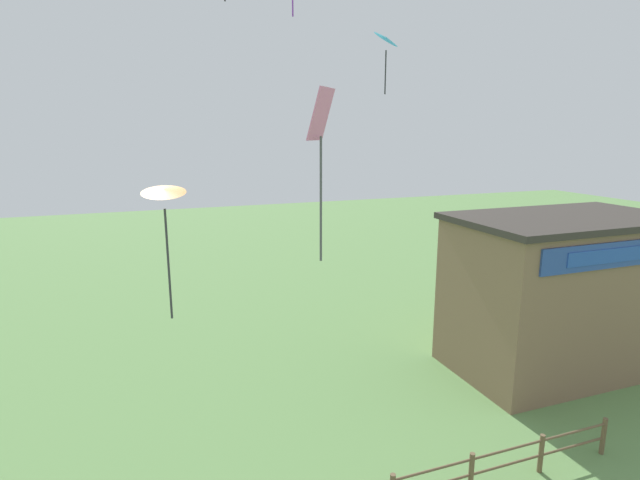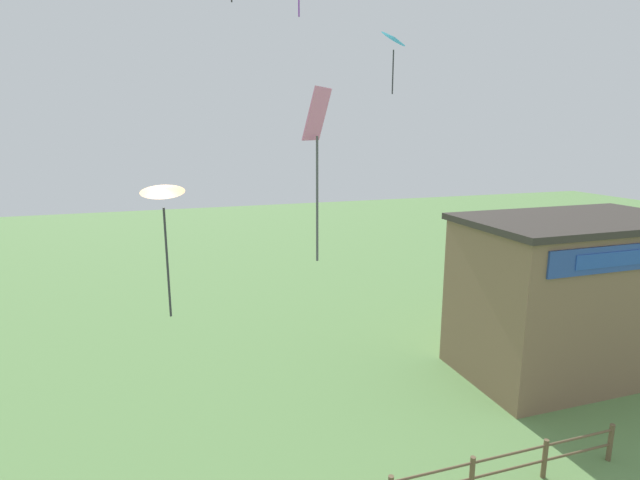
{
  "view_description": "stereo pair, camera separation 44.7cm",
  "coord_description": "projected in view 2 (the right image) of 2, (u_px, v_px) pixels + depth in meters",
  "views": [
    {
      "loc": [
        -4.21,
        -3.19,
        9.35
      ],
      "look_at": [
        0.0,
        8.21,
        6.7
      ],
      "focal_mm": 28.0,
      "sensor_mm": 36.0,
      "label": 1
    },
    {
      "loc": [
        -3.79,
        -3.34,
        9.35
      ],
      "look_at": [
        0.0,
        8.21,
        6.7
      ],
      "focal_mm": 28.0,
      "sensor_mm": 36.0,
      "label": 2
    }
  ],
  "objects": [
    {
      "name": "seaside_building",
      "position": [
        571.0,
        295.0,
        19.39
      ],
      "size": [
        8.68,
        5.11,
        6.19
      ],
      "color": "#84664C",
      "rests_on": "ground_plane"
    },
    {
      "name": "kite_cyan_delta",
      "position": [
        394.0,
        40.0,
        18.07
      ],
      "size": [
        1.34,
        1.32,
        2.28
      ],
      "color": "#2DB2C6"
    },
    {
      "name": "kite_pink_diamond",
      "position": [
        317.0,
        139.0,
        9.92
      ],
      "size": [
        0.75,
        0.76,
        3.49
      ],
      "color": "pink"
    },
    {
      "name": "kite_orange_delta",
      "position": [
        163.0,
        197.0,
        10.62
      ],
      "size": [
        1.06,
        1.05,
        2.97
      ],
      "color": "orange"
    }
  ]
}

